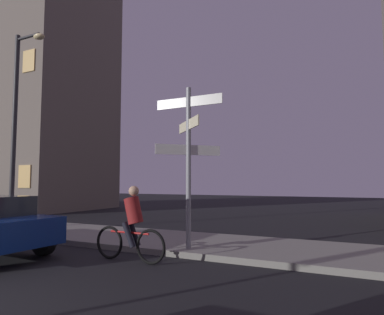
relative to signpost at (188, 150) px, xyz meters
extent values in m
cube|color=gray|center=(-1.44, 1.01, -2.38)|extent=(40.00, 2.88, 0.14)
cylinder|color=gray|center=(0.00, 0.00, -0.39)|extent=(0.12, 0.12, 3.84)
cube|color=white|center=(0.00, 0.00, 1.18)|extent=(1.75, 0.03, 0.24)
cube|color=beige|center=(0.00, 0.00, 0.62)|extent=(1.02, 1.02, 0.24)
cube|color=white|center=(0.00, 0.00, 0.01)|extent=(1.18, 1.18, 0.24)
cylinder|color=#2D2D30|center=(-6.90, 0.41, 1.04)|extent=(0.16, 0.16, 6.69)
cylinder|color=#2D2D30|center=(-6.37, 0.41, 4.24)|extent=(1.07, 0.10, 0.10)
ellipsoid|color=#F9E099|center=(-5.83, 0.41, 4.14)|extent=(0.44, 0.28, 0.20)
cylinder|color=black|center=(-2.99, -1.55, -2.13)|extent=(0.65, 0.25, 0.64)
torus|color=black|center=(-1.37, -1.17, -2.09)|extent=(0.72, 0.08, 0.72)
torus|color=black|center=(-0.27, -1.21, -2.09)|extent=(0.72, 0.08, 0.72)
cylinder|color=red|center=(-0.82, -1.19, -1.84)|extent=(1.00, 0.07, 0.04)
cylinder|color=maroon|center=(-0.72, -1.19, -1.36)|extent=(0.46, 0.33, 0.61)
sphere|color=tan|center=(-0.72, -1.19, -0.95)|extent=(0.22, 0.22, 0.22)
cylinder|color=black|center=(-0.77, -1.28, -1.87)|extent=(0.34, 0.13, 0.55)
cylinder|color=black|center=(-0.77, -1.10, -1.87)|extent=(0.34, 0.13, 0.55)
cube|color=#6B6056|center=(-15.07, 8.09, 8.38)|extent=(8.20, 6.57, 21.66)
cube|color=#F2C672|center=(-11.99, 4.77, -0.45)|extent=(0.90, 0.06, 1.20)
cube|color=#F2C672|center=(-11.99, 4.77, 5.77)|extent=(0.90, 0.06, 1.20)
camera|label=1|loc=(3.55, -7.11, -0.77)|focal=31.18mm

